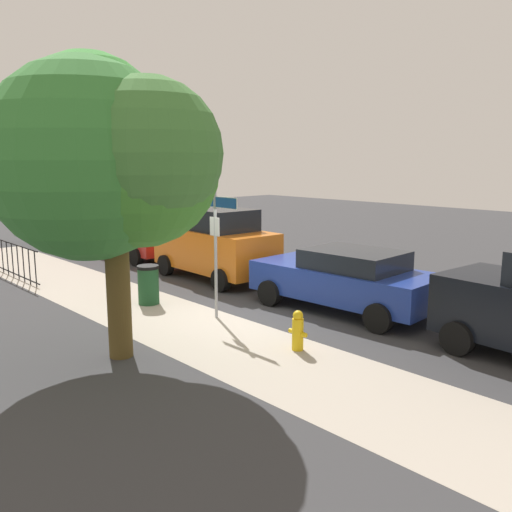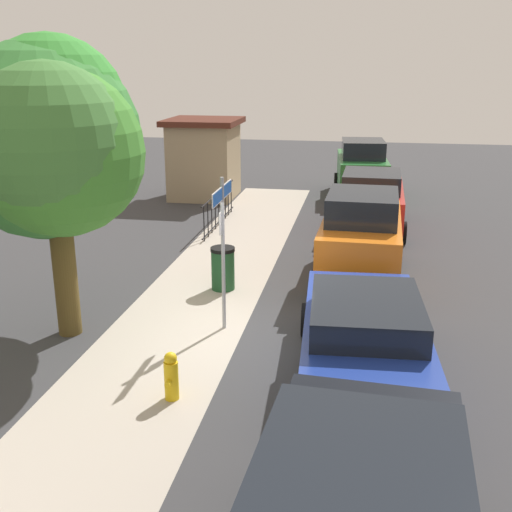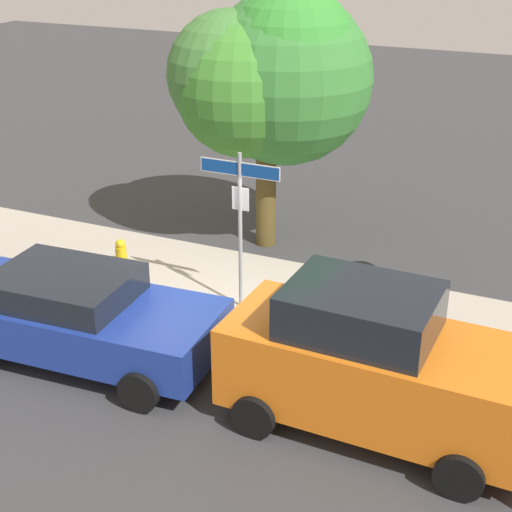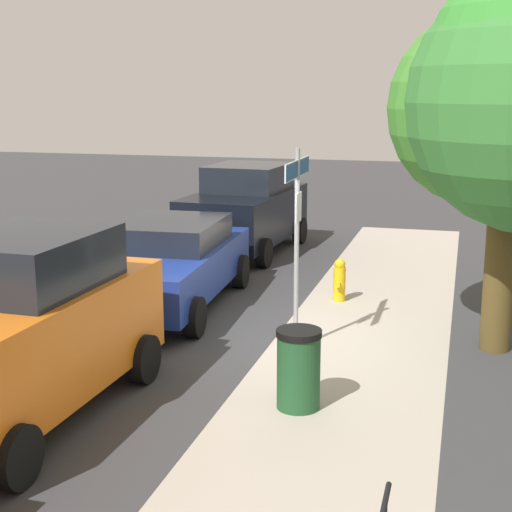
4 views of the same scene
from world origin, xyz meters
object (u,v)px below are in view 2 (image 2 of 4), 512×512
object	(u,v)px
car_red	(371,200)
fire_hydrant	(171,376)
shade_tree	(50,138)
utility_shed	(204,158)
car_green	(362,169)
car_blue	(364,336)
street_sign	(223,224)
trash_bin	(223,268)
car_orange	(361,238)

from	to	relation	value
car_red	fire_hydrant	xyz separation A→B (m)	(-10.70, 2.95, -0.53)
shade_tree	utility_shed	bearing A→B (deg)	2.38
car_green	shade_tree	bearing A→B (deg)	154.36
utility_shed	car_blue	bearing A→B (deg)	-155.54
street_sign	shade_tree	size ratio (longest dim) A/B	0.54
car_green	fire_hydrant	bearing A→B (deg)	166.25
car_blue	trash_bin	bearing A→B (deg)	36.99
fire_hydrant	utility_shed	bearing A→B (deg)	12.52
shade_tree	trash_bin	world-z (taller)	shade_tree
street_sign	car_red	distance (m)	8.52
trash_bin	car_red	bearing A→B (deg)	-28.93
shade_tree	car_blue	distance (m)	6.31
car_blue	utility_shed	size ratio (longest dim) A/B	1.59
shade_tree	trash_bin	distance (m)	4.86
shade_tree	car_blue	size ratio (longest dim) A/B	1.18
street_sign	car_orange	size ratio (longest dim) A/B	0.70
street_sign	car_green	bearing A→B (deg)	-10.66
car_green	street_sign	bearing A→B (deg)	165.12
utility_shed	fire_hydrant	size ratio (longest dim) A/B	3.74
shade_tree	utility_shed	distance (m)	12.59
car_red	car_orange	bearing A→B (deg)	178.58
street_sign	car_blue	xyz separation A→B (m)	(-1.63, -2.66, -1.30)
fire_hydrant	car_orange	bearing A→B (deg)	-24.79
car_green	utility_shed	world-z (taller)	utility_shed
street_sign	fire_hydrant	bearing A→B (deg)	175.83
utility_shed	trash_bin	size ratio (longest dim) A/B	2.98
street_sign	trash_bin	distance (m)	2.68
street_sign	shade_tree	world-z (taller)	shade_tree
shade_tree	car_red	world-z (taller)	shade_tree
shade_tree	car_orange	world-z (taller)	shade_tree
shade_tree	car_green	xyz separation A→B (m)	(13.49, -5.29, -2.60)
utility_shed	shade_tree	bearing A→B (deg)	-177.62
street_sign	utility_shed	bearing A→B (deg)	16.22
car_red	car_green	xyz separation A→B (m)	(4.80, 0.35, 0.15)
car_red	shade_tree	bearing A→B (deg)	148.27
street_sign	car_blue	size ratio (longest dim) A/B	0.64
car_red	car_green	bearing A→B (deg)	5.41
car_blue	trash_bin	size ratio (longest dim) A/B	4.72
car_orange	trash_bin	world-z (taller)	car_orange
car_green	car_orange	bearing A→B (deg)	176.52
car_orange	car_red	world-z (taller)	car_orange
car_red	fire_hydrant	size ratio (longest dim) A/B	5.56
car_orange	car_green	xyz separation A→B (m)	(9.60, 0.12, 0.00)
car_blue	car_orange	xyz separation A→B (m)	(4.81, 0.13, 0.27)
car_green	utility_shed	bearing A→B (deg)	96.51
shade_tree	utility_shed	size ratio (longest dim) A/B	1.87
shade_tree	car_green	bearing A→B (deg)	-21.42
street_sign	car_orange	world-z (taller)	street_sign
utility_shed	fire_hydrant	xyz separation A→B (m)	(-14.41, -3.20, -1.10)
trash_bin	car_blue	bearing A→B (deg)	-139.72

